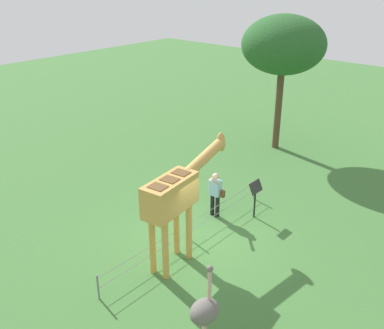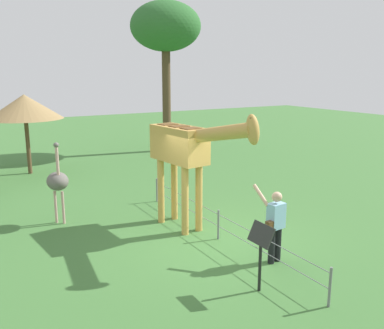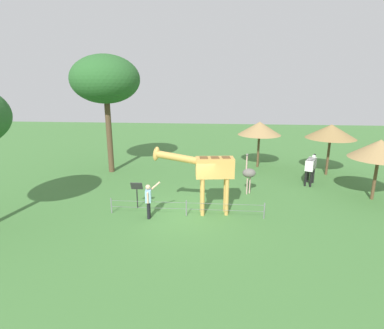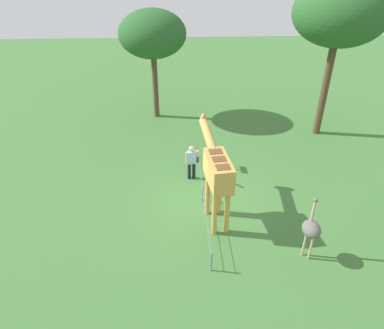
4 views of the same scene
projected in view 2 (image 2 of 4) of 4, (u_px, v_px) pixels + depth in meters
ground_plane at (211, 241)px, 10.19m from camera, size 60.00×60.00×0.00m
giraffe at (186, 150)px, 10.46m from camera, size 3.68×0.94×3.22m
visitor at (275, 223)px, 8.87m from camera, size 0.67×0.58×1.67m
ostrich at (58, 181)px, 11.11m from camera, size 0.70×0.56×2.25m
shade_hut_aside at (25, 107)px, 16.29m from camera, size 2.90×2.90×3.16m
tree_west at (166, 28)px, 20.39m from camera, size 3.46×3.46×7.39m
info_sign at (261, 244)px, 7.67m from camera, size 0.56×0.21×1.32m
wire_fence at (218, 223)px, 10.20m from camera, size 7.05×0.05×0.75m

